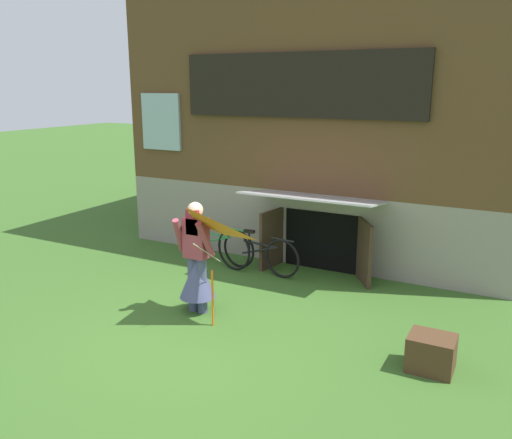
% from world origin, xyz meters
% --- Properties ---
extents(ground_plane, '(60.00, 60.00, 0.00)m').
position_xyz_m(ground_plane, '(0.00, 0.00, 0.00)').
color(ground_plane, '#386023').
extents(log_house, '(7.38, 5.89, 5.18)m').
position_xyz_m(log_house, '(-0.00, 5.39, 2.59)').
color(log_house, gray).
rests_on(log_house, ground_plane).
extents(person, '(0.61, 0.52, 1.63)m').
position_xyz_m(person, '(-0.42, 0.42, 0.69)').
color(person, '#474C75').
rests_on(person, ground_plane).
extents(kite, '(1.08, 1.12, 1.55)m').
position_xyz_m(kite, '(-0.17, -0.15, 1.28)').
color(kite, orange).
rests_on(kite, ground_plane).
extents(bicycle_black, '(1.61, 0.26, 0.74)m').
position_xyz_m(bicycle_black, '(-0.39, 2.32, 0.36)').
color(bicycle_black, black).
rests_on(bicycle_black, ground_plane).
extents(bicycle_green, '(1.77, 0.41, 0.82)m').
position_xyz_m(bicycle_green, '(-1.37, 2.32, 0.40)').
color(bicycle_green, black).
rests_on(bicycle_green, ground_plane).
extents(wooden_crate, '(0.52, 0.44, 0.42)m').
position_xyz_m(wooden_crate, '(2.88, 0.31, 0.21)').
color(wooden_crate, '#4C331E').
rests_on(wooden_crate, ground_plane).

